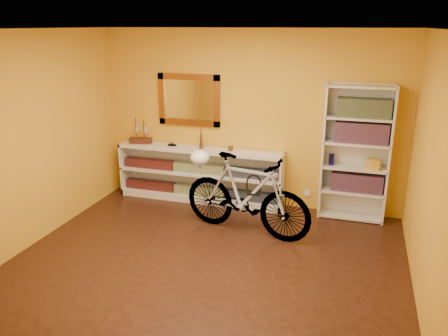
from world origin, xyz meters
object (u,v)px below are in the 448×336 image
(console_unit, at_px, (200,175))
(bookcase, at_px, (356,154))
(helmet, at_px, (200,158))
(bicycle, at_px, (246,195))

(console_unit, xyz_separation_m, bookcase, (2.28, 0.03, 0.52))
(console_unit, height_order, helmet, helmet)
(console_unit, relative_size, bookcase, 1.37)
(console_unit, bearing_deg, bicycle, -42.60)
(bicycle, height_order, helmet, bicycle)
(bookcase, bearing_deg, helmet, -158.57)
(bicycle, bearing_deg, console_unit, 58.83)
(console_unit, relative_size, bicycle, 1.43)
(console_unit, distance_m, bookcase, 2.34)
(bookcase, relative_size, helmet, 7.17)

